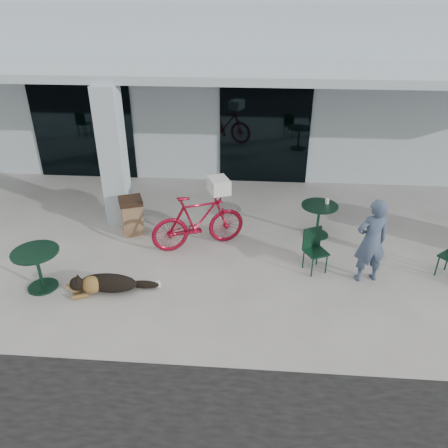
# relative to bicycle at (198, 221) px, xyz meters

# --- Properties ---
(ground) EXTENTS (80.00, 80.00, 0.00)m
(ground) POSITION_rel_bicycle_xyz_m (-0.46, -1.34, -0.59)
(ground) COLOR #BAB7B0
(ground) RESTS_ON ground
(building) EXTENTS (22.00, 7.00, 4.50)m
(building) POSITION_rel_bicycle_xyz_m (-0.46, 7.16, 1.66)
(building) COLOR silver
(building) RESTS_ON ground
(storefront_glass_left) EXTENTS (2.80, 0.06, 2.70)m
(storefront_glass_left) POSITION_rel_bicycle_xyz_m (-3.66, 3.64, 0.76)
(storefront_glass_left) COLOR black
(storefront_glass_left) RESTS_ON ground
(storefront_glass_right) EXTENTS (2.40, 0.06, 2.70)m
(storefront_glass_right) POSITION_rel_bicycle_xyz_m (1.34, 3.64, 0.76)
(storefront_glass_right) COLOR black
(storefront_glass_right) RESTS_ON ground
(column) EXTENTS (0.50, 0.50, 3.12)m
(column) POSITION_rel_bicycle_xyz_m (-1.96, 0.96, 0.97)
(column) COLOR silver
(column) RESTS_ON ground
(overhang) EXTENTS (22.00, 2.80, 0.18)m
(overhang) POSITION_rel_bicycle_xyz_m (-0.46, 2.26, 2.62)
(overhang) COLOR silver
(overhang) RESTS_ON column
(bicycle) EXTENTS (2.04, 1.30, 1.19)m
(bicycle) POSITION_rel_bicycle_xyz_m (0.00, 0.00, 0.00)
(bicycle) COLOR maroon
(bicycle) RESTS_ON ground
(laundry_basket) EXTENTS (0.53, 0.60, 0.29)m
(laundry_basket) POSITION_rel_bicycle_xyz_m (0.41, 0.18, 0.74)
(laundry_basket) COLOR white
(laundry_basket) RESTS_ON bicycle
(dog) EXTENTS (1.24, 0.78, 0.39)m
(dog) POSITION_rel_bicycle_xyz_m (-1.41, -1.68, -0.40)
(dog) COLOR black
(dog) RESTS_ON ground
(cup_near_dog) EXTENTS (0.11, 0.11, 0.11)m
(cup_near_dog) POSITION_rel_bicycle_xyz_m (-0.57, -1.47, -0.54)
(cup_near_dog) COLOR white
(cup_near_dog) RESTS_ON ground
(cafe_table_near) EXTENTS (1.08, 1.08, 0.77)m
(cafe_table_near) POSITION_rel_bicycle_xyz_m (-2.66, -1.67, -0.21)
(cafe_table_near) COLOR #123422
(cafe_table_near) RESTS_ON ground
(cafe_table_far) EXTENTS (0.85, 0.85, 0.74)m
(cafe_table_far) POSITION_rel_bicycle_xyz_m (2.54, 0.66, -0.22)
(cafe_table_far) COLOR #123422
(cafe_table_far) RESTS_ON ground
(cafe_chair_far_a) EXTENTS (0.54, 0.55, 0.86)m
(cafe_chair_far_a) POSITION_rel_bicycle_xyz_m (2.34, -0.73, -0.16)
(cafe_chair_far_a) COLOR #123422
(cafe_chair_far_a) RESTS_ON ground
(person) EXTENTS (0.68, 0.52, 1.65)m
(person) POSITION_rel_bicycle_xyz_m (3.26, -0.94, 0.23)
(person) COLOR #425370
(person) RESTS_ON ground
(cup_on_table) EXTENTS (0.09, 0.09, 0.12)m
(cup_on_table) POSITION_rel_bicycle_xyz_m (2.69, 0.75, 0.20)
(cup_on_table) COLOR white
(cup_on_table) RESTS_ON cafe_table_far
(trash_receptacle) EXTENTS (0.64, 0.64, 0.83)m
(trash_receptacle) POSITION_rel_bicycle_xyz_m (-1.53, 0.46, -0.18)
(trash_receptacle) COLOR olive
(trash_receptacle) RESTS_ON ground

